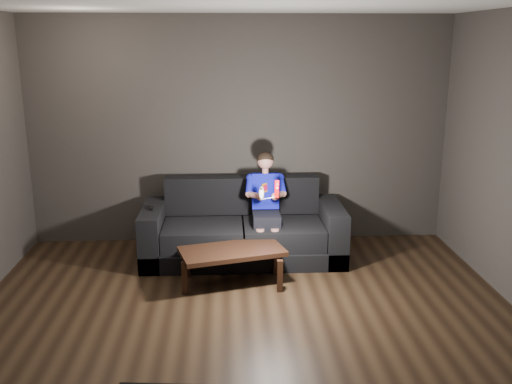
{
  "coord_description": "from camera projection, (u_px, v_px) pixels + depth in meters",
  "views": [
    {
      "loc": [
        -0.15,
        -4.26,
        2.41
      ],
      "look_at": [
        0.15,
        1.55,
        0.85
      ],
      "focal_mm": 40.0,
      "sensor_mm": 36.0,
      "label": 1
    }
  ],
  "objects": [
    {
      "name": "nunchuk_white",
      "position": [
        261.0,
        193.0,
        5.85
      ],
      "size": [
        0.06,
        0.09,
        0.14
      ],
      "color": "white",
      "rests_on": "child"
    },
    {
      "name": "child",
      "position": [
        266.0,
        197.0,
        6.31
      ],
      "size": [
        0.45,
        0.55,
        1.1
      ],
      "color": "black",
      "rests_on": "sofa"
    },
    {
      "name": "coffee_table",
      "position": [
        232.0,
        254.0,
        5.73
      ],
      "size": [
        1.12,
        0.76,
        0.37
      ],
      "color": "black",
      "rests_on": "floor"
    },
    {
      "name": "wii_remote_red",
      "position": [
        277.0,
        189.0,
        5.85
      ],
      "size": [
        0.06,
        0.07,
        0.18
      ],
      "color": "#C90206",
      "rests_on": "child"
    },
    {
      "name": "floor",
      "position": [
        248.0,
        339.0,
        4.74
      ],
      "size": [
        5.0,
        5.0,
        0.0
      ],
      "primitive_type": "plane",
      "color": "black",
      "rests_on": "ground"
    },
    {
      "name": "front_wall",
      "position": [
        273.0,
        355.0,
        1.97
      ],
      "size": [
        5.0,
        0.04,
        2.7
      ],
      "primitive_type": "cube",
      "color": "#3C3834",
      "rests_on": "ground"
    },
    {
      "name": "wii_remote_black",
      "position": [
        151.0,
        208.0,
        6.25
      ],
      "size": [
        0.05,
        0.14,
        0.03
      ],
      "color": "black",
      "rests_on": "sofa"
    },
    {
      "name": "back_wall",
      "position": [
        239.0,
        131.0,
        6.8
      ],
      "size": [
        5.0,
        0.04,
        2.7
      ],
      "primitive_type": "cube",
      "color": "#3C3834",
      "rests_on": "ground"
    },
    {
      "name": "sofa",
      "position": [
        243.0,
        233.0,
        6.47
      ],
      "size": [
        2.24,
        0.97,
        0.86
      ],
      "color": "black",
      "rests_on": "floor"
    }
  ]
}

